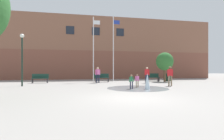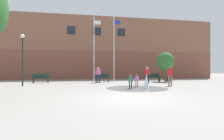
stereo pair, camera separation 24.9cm
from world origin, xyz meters
name	(u,v)px [view 2 (the right image)]	position (x,y,z in m)	size (l,w,h in m)	color
ground_plane	(129,98)	(0.00, 0.00, 0.00)	(100.00, 100.00, 0.00)	gray
library_building	(95,50)	(0.00, 19.64, 4.47)	(36.00, 6.05, 8.94)	brown
splash_fountain	(142,85)	(1.93, 3.74, 0.27)	(4.35, 4.35, 1.08)	gray
park_bench_far_left	(41,78)	(-6.17, 10.74, 0.48)	(1.60, 0.44, 0.91)	#28282D
park_bench_left_of_flagpoles	(102,78)	(0.06, 10.92, 0.48)	(1.60, 0.44, 0.91)	#28282D
park_bench_under_right_flagpole	(153,77)	(5.88, 10.83, 0.48)	(1.60, 0.44, 0.91)	#28282D
child_running	(131,81)	(1.14, 3.72, 0.58)	(0.31, 0.24, 0.99)	#1E233D
adult_watching	(147,74)	(4.18, 8.32, 0.93)	(0.50, 0.30, 1.59)	#1E233D
adult_in_red	(170,75)	(4.87, 5.18, 0.93)	(0.50, 0.31, 1.59)	#89755B
adult_near_bench	(98,74)	(-0.47, 9.92, 0.93)	(0.50, 0.39, 1.59)	#1E233D
child_with_pink_shirt	(137,80)	(1.87, 4.60, 0.58)	(0.31, 0.24, 0.99)	#89755B
flagpole_left	(94,47)	(-0.70, 12.12, 3.92)	(0.80, 0.10, 7.36)	silver
flagpole_right	(114,47)	(1.62, 12.12, 3.99)	(0.80, 0.10, 7.50)	silver
lamp_post_left_lane	(23,52)	(-6.83, 7.26, 2.71)	(0.32, 0.32, 4.19)	#192D23
trash_can	(169,77)	(7.84, 10.88, 0.45)	(0.56, 0.56, 0.90)	#193323
street_tree_near_building	(165,62)	(7.06, 10.24, 2.24)	(1.90, 1.90, 3.27)	brown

